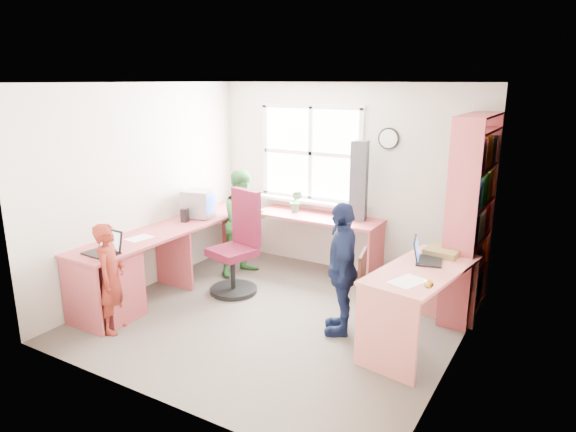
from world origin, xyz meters
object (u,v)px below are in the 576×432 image
(potted_plant, at_px, (296,201))
(wooden_chair, at_px, (372,294))
(laptop_left, at_px, (105,248))
(person_red, at_px, (111,278))
(bookshelf, at_px, (470,221))
(cd_tower, at_px, (359,181))
(laptop_right, at_px, (424,256))
(person_navy, at_px, (342,269))
(crt_monitor, at_px, (199,204))
(l_desk, at_px, (162,263))
(swivel_chair, at_px, (238,249))
(person_green, at_px, (245,223))
(right_desk, at_px, (421,290))

(potted_plant, bearing_deg, wooden_chair, -40.45)
(laptop_left, height_order, person_red, person_red)
(bookshelf, xyz_separation_m, cd_tower, (-1.39, 0.32, 0.24))
(laptop_right, relative_size, person_navy, 0.28)
(crt_monitor, distance_m, laptop_left, 1.56)
(l_desk, xyz_separation_m, laptop_right, (2.72, 0.65, 0.37))
(person_red, bearing_deg, cd_tower, -56.28)
(l_desk, bearing_deg, bookshelf, 26.43)
(swivel_chair, xyz_separation_m, laptop_left, (-0.66, -1.33, 0.29))
(wooden_chair, xyz_separation_m, person_green, (-2.06, 0.84, 0.20))
(wooden_chair, relative_size, person_red, 0.79)
(swivel_chair, xyz_separation_m, person_navy, (1.47, -0.32, 0.14))
(cd_tower, distance_m, person_red, 3.04)
(laptop_right, relative_size, person_green, 0.28)
(laptop_left, relative_size, cd_tower, 0.35)
(crt_monitor, height_order, laptop_right, crt_monitor)
(potted_plant, bearing_deg, cd_tower, 4.71)
(bookshelf, distance_m, swivel_chair, 2.58)
(swivel_chair, relative_size, laptop_right, 3.23)
(crt_monitor, bearing_deg, person_navy, -27.54)
(right_desk, distance_m, cd_tower, 1.91)
(cd_tower, bearing_deg, potted_plant, 173.62)
(laptop_left, bearing_deg, wooden_chair, 25.55)
(cd_tower, bearing_deg, laptop_right, -55.71)
(bookshelf, bearing_deg, wooden_chair, -118.71)
(right_desk, bearing_deg, person_green, 172.82)
(bookshelf, bearing_deg, l_desk, -153.57)
(l_desk, xyz_separation_m, bookshelf, (2.96, 1.47, 0.55))
(potted_plant, relative_size, person_red, 0.27)
(l_desk, bearing_deg, swivel_chair, 50.90)
(right_desk, bearing_deg, l_desk, -161.50)
(laptop_left, bearing_deg, person_navy, 28.79)
(swivel_chair, relative_size, person_red, 1.08)
(l_desk, distance_m, right_desk, 2.81)
(laptop_left, distance_m, person_navy, 2.37)
(bookshelf, relative_size, potted_plant, 7.15)
(l_desk, xyz_separation_m, person_navy, (2.02, 0.36, 0.20))
(crt_monitor, height_order, person_navy, person_navy)
(crt_monitor, xyz_separation_m, laptop_left, (0.09, -1.55, -0.12))
(right_desk, height_order, crt_monitor, crt_monitor)
(laptop_left, bearing_deg, cd_tower, 58.75)
(swivel_chair, relative_size, person_navy, 0.91)
(laptop_left, height_order, cd_tower, cd_tower)
(crt_monitor, relative_size, potted_plant, 1.42)
(laptop_right, bearing_deg, potted_plant, 48.35)
(wooden_chair, bearing_deg, potted_plant, 126.06)
(l_desk, relative_size, right_desk, 2.08)
(cd_tower, bearing_deg, crt_monitor, -164.41)
(laptop_right, xyz_separation_m, cd_tower, (-1.15, 1.14, 0.41))
(swivel_chair, distance_m, laptop_left, 1.52)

